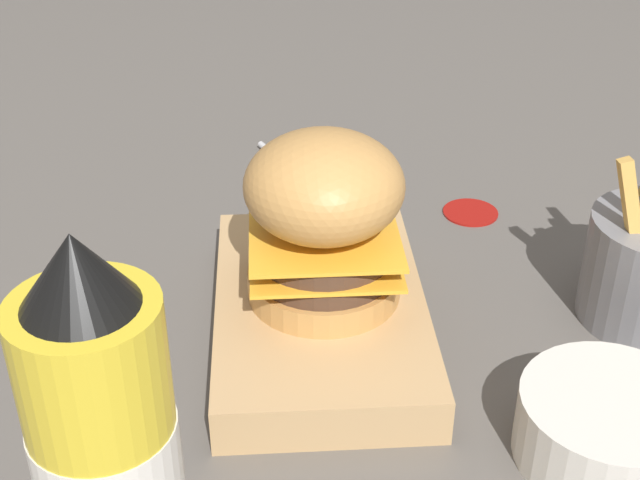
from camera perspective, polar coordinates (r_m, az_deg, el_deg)
The scene contains 7 objects.
ground_plane at distance 0.69m, azimuth -1.40°, elevation -7.39°, with size 6.00×6.00×0.00m, color #5B5651.
serving_board at distance 0.70m, azimuth 0.00°, elevation -4.77°, with size 0.26×0.16×0.04m.
burger at distance 0.66m, azimuth 0.26°, elevation 1.44°, with size 0.12×0.12×0.13m.
ketchup_bottle at distance 0.45m, azimuth -13.24°, elevation -14.55°, with size 0.07×0.07×0.25m.
side_bowl at distance 0.62m, azimuth 17.97°, elevation -11.24°, with size 0.12×0.12×0.05m.
spoon at distance 0.92m, azimuth -0.37°, elevation 3.67°, with size 0.14×0.09×0.01m.
ketchup_puddle at distance 0.88m, azimuth 9.61°, elevation 1.81°, with size 0.05×0.05×0.00m.
Camera 1 is at (0.54, -0.02, 0.43)m, focal length 50.00 mm.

